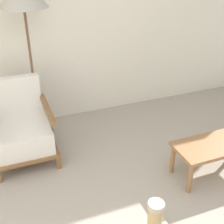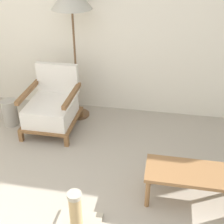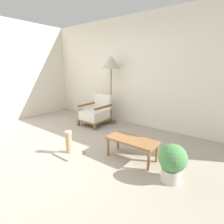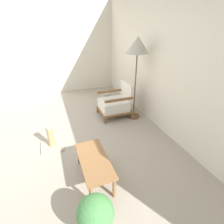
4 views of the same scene
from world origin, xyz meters
TOP-DOWN VIEW (x-y plane):
  - ground_plane at (0.00, 0.00)m, footprint 14.00×14.00m
  - wall_back at (0.00, 2.50)m, footprint 8.00×0.06m
  - wall_left at (-2.63, 0.50)m, footprint 0.06×8.00m
  - armchair at (-0.54, 1.82)m, footprint 0.62×0.71m
  - floor_lamp at (-0.32, 2.18)m, footprint 0.48×0.48m
  - coffee_table at (1.14, 0.84)m, footprint 0.84×0.38m
  - vase at (-1.12, 1.80)m, footprint 0.19×0.19m
  - potted_plant at (1.87, 0.66)m, footprint 0.37×0.37m
  - scratching_post at (0.20, 0.31)m, footprint 0.38×0.38m

SIDE VIEW (x-z plane):
  - ground_plane at x=0.00m, z-range 0.00..0.00m
  - scratching_post at x=0.20m, z-range -0.09..0.33m
  - vase at x=-1.12m, z-range 0.00..0.34m
  - potted_plant at x=1.87m, z-range 0.03..0.55m
  - coffee_table at x=1.14m, z-range 0.12..0.47m
  - armchair at x=-0.54m, z-range -0.08..0.70m
  - wall_back at x=0.00m, z-range 0.00..2.70m
  - wall_left at x=-2.63m, z-range 0.00..2.70m
  - floor_lamp at x=-0.32m, z-range 0.66..2.41m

